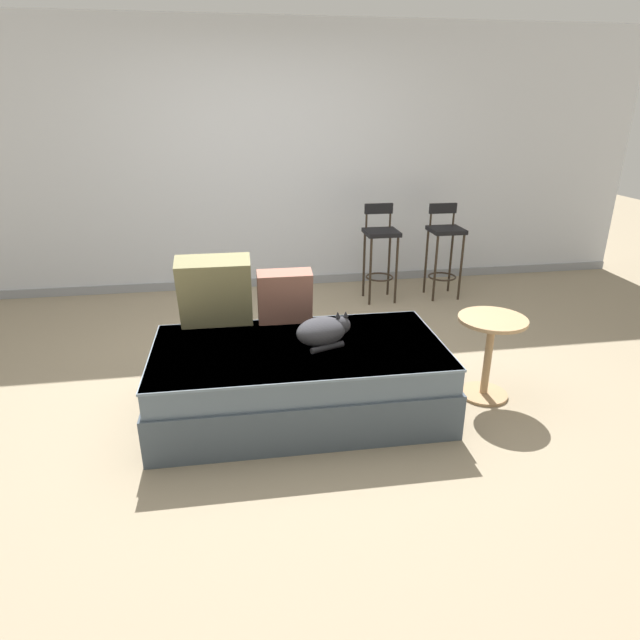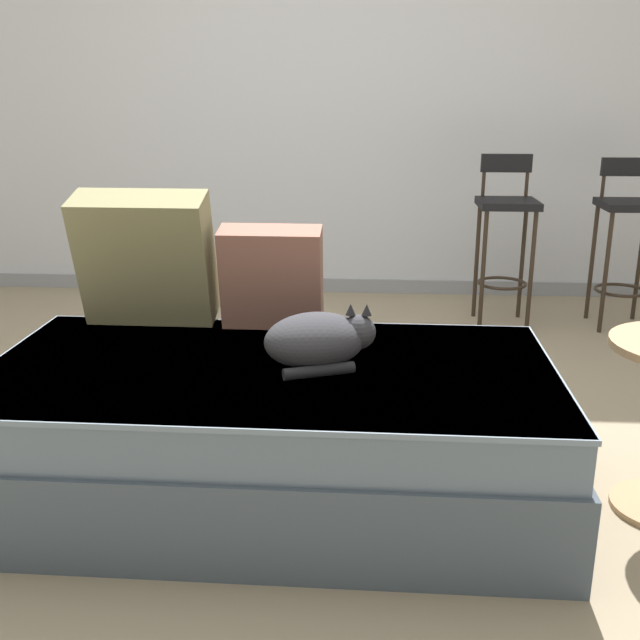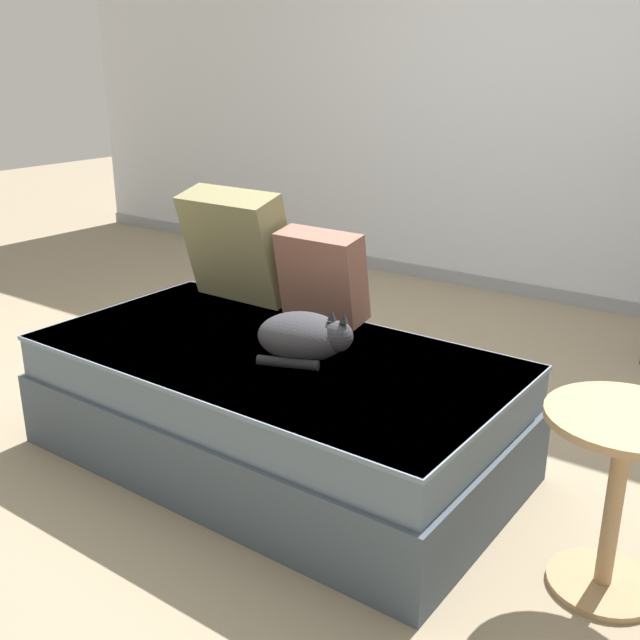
{
  "view_description": "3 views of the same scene",
  "coord_description": "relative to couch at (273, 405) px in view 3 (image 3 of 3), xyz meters",
  "views": [
    {
      "loc": [
        -0.35,
        -3.37,
        1.83
      ],
      "look_at": [
        0.15,
        -0.3,
        0.58
      ],
      "focal_mm": 30.0,
      "sensor_mm": 36.0,
      "label": 1
    },
    {
      "loc": [
        0.3,
        -2.59,
        1.29
      ],
      "look_at": [
        0.15,
        -0.3,
        0.58
      ],
      "focal_mm": 42.0,
      "sensor_mm": 36.0,
      "label": 2
    },
    {
      "loc": [
        1.64,
        -2.38,
        1.48
      ],
      "look_at": [
        0.15,
        -0.3,
        0.58
      ],
      "focal_mm": 42.0,
      "sensor_mm": 36.0,
      "label": 3
    }
  ],
  "objects": [
    {
      "name": "throw_pillow_corner",
      "position": [
        -0.49,
        0.39,
        0.47
      ],
      "size": [
        0.47,
        0.29,
        0.5
      ],
      "color": "#847F56",
      "rests_on": "couch"
    },
    {
      "name": "wall_back_panel",
      "position": [
        0.0,
        2.65,
        1.07
      ],
      "size": [
        8.0,
        0.1,
        2.6
      ],
      "primitive_type": "cube",
      "color": "silver",
      "rests_on": "ground"
    },
    {
      "name": "cat",
      "position": [
        0.15,
        0.0,
        0.31
      ],
      "size": [
        0.39,
        0.34,
        0.2
      ],
      "color": "#333338",
      "rests_on": "couch"
    },
    {
      "name": "throw_pillow_middle",
      "position": [
        -0.04,
        0.38,
        0.41
      ],
      "size": [
        0.36,
        0.19,
        0.38
      ],
      "color": "#936051",
      "rests_on": "couch"
    },
    {
      "name": "side_table",
      "position": [
        1.26,
        -0.01,
        0.13
      ],
      "size": [
        0.44,
        0.44,
        0.57
      ],
      "color": "tan",
      "rests_on": "ground"
    },
    {
      "name": "ground_plane",
      "position": [
        0.0,
        0.4,
        -0.23
      ],
      "size": [
        16.0,
        16.0,
        0.0
      ],
      "primitive_type": "plane",
      "color": "gray",
      "rests_on": "ground"
    },
    {
      "name": "wall_baseboard_trim",
      "position": [
        0.0,
        2.6,
        -0.19
      ],
      "size": [
        8.0,
        0.02,
        0.09
      ],
      "primitive_type": "cube",
      "color": "gray",
      "rests_on": "ground"
    },
    {
      "name": "couch",
      "position": [
        0.0,
        0.0,
        0.0
      ],
      "size": [
        1.82,
        0.98,
        0.46
      ],
      "color": "#44505B",
      "rests_on": "ground"
    }
  ]
}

